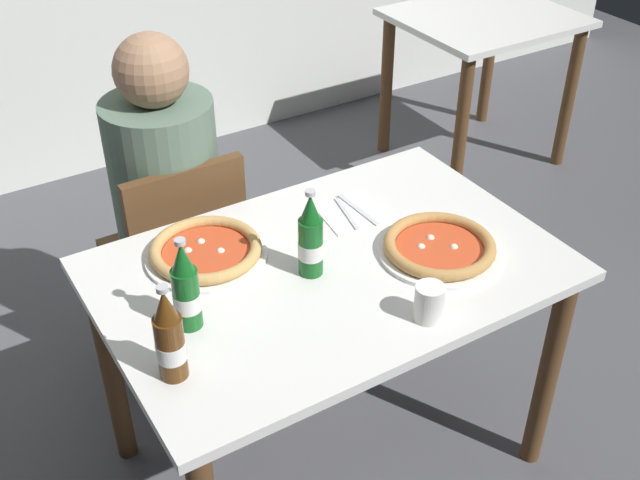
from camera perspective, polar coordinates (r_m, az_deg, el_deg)
name	(u,v)px	position (r m, az deg, el deg)	size (l,w,h in m)	color
ground_plane	(328,453)	(2.58, 0.60, -15.29)	(8.00, 8.00, 0.00)	#4C4C51
dining_table_main	(330,298)	(2.13, 0.71, -4.29)	(1.20, 0.80, 0.75)	silver
chair_behind_table	(180,254)	(2.59, -10.16, -0.98)	(0.40, 0.40, 0.85)	brown
diner_seated	(171,220)	(2.58, -10.84, 1.41)	(0.34, 0.34, 1.21)	#2D3342
dining_table_background	(482,47)	(3.94, 11.71, 13.62)	(0.80, 0.70, 0.75)	silver
pizza_margherita_near	(439,247)	(2.11, 8.69, -0.53)	(0.33, 0.33, 0.04)	white
pizza_marinara_far	(206,251)	(2.09, -8.31, -0.81)	(0.32, 0.32, 0.04)	white
beer_bottle_left	(186,290)	(1.83, -9.75, -3.63)	(0.07, 0.07, 0.25)	#14591E
beer_bottle_center	(310,239)	(1.97, -0.70, 0.08)	(0.07, 0.07, 0.25)	#14591E
beer_bottle_right	(170,339)	(1.71, -10.91, -7.11)	(0.07, 0.07, 0.25)	#512D0F
napkin_with_cutlery	(353,213)	(2.26, 2.39, 2.01)	(0.20, 0.20, 0.01)	white
paper_cup	(429,303)	(1.88, 7.96, -4.54)	(0.07, 0.07, 0.10)	white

